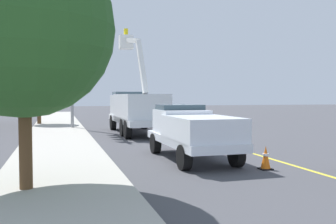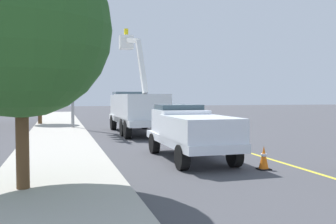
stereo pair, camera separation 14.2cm
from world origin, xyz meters
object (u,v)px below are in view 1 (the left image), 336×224
passing_minivan (180,112)px  traffic_signal_mast (73,47)px  service_pickup_truck (192,130)px  traffic_cone_leading (266,158)px  utility_bucket_truck (136,108)px  traffic_cone_mid_front (152,122)px

passing_minivan → traffic_signal_mast: traffic_signal_mast is taller
traffic_signal_mast → service_pickup_truck: bearing=-160.7°
passing_minivan → traffic_cone_leading: 19.76m
utility_bucket_truck → traffic_signal_mast: (2.36, 3.93, 4.09)m
utility_bucket_truck → passing_minivan: utility_bucket_truck is taller
traffic_cone_mid_front → traffic_signal_mast: size_ratio=0.11×
traffic_cone_leading → traffic_cone_mid_front: size_ratio=0.92×
passing_minivan → traffic_cone_leading: passing_minivan is taller
utility_bucket_truck → traffic_cone_leading: (-12.68, -2.29, -1.23)m
utility_bucket_truck → traffic_cone_leading: size_ratio=10.57×
passing_minivan → traffic_cone_leading: size_ratio=6.22×
traffic_cone_mid_front → service_pickup_truck: bearing=174.8°
passing_minivan → traffic_cone_mid_front: passing_minivan is taller
traffic_cone_mid_front → traffic_signal_mast: 7.88m
traffic_cone_leading → service_pickup_truck: bearing=36.7°
utility_bucket_truck → service_pickup_truck: 10.31m
utility_bucket_truck → service_pickup_truck: utility_bucket_truck is taller
utility_bucket_truck → traffic_cone_leading: 12.95m
service_pickup_truck → traffic_signal_mast: size_ratio=0.70×
utility_bucket_truck → traffic_signal_mast: size_ratio=1.03×
traffic_cone_leading → traffic_signal_mast: 17.13m
passing_minivan → traffic_cone_leading: (-19.57, 2.64, -0.59)m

